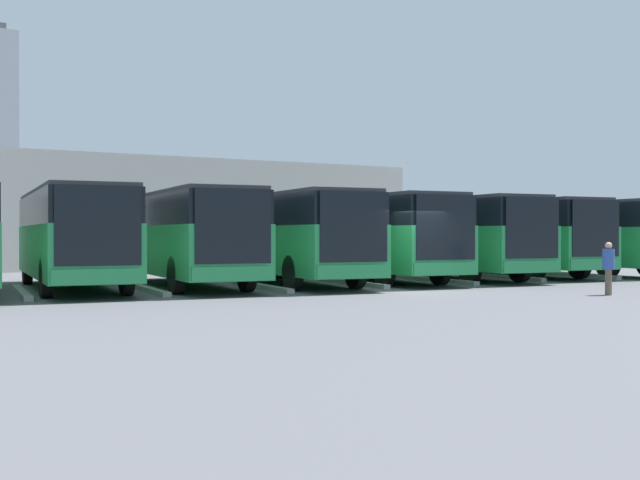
# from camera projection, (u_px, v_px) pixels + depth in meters

# --- Properties ---
(ground_plane) EXTENTS (600.00, 600.00, 0.00)m
(ground_plane) POSITION_uv_depth(u_px,v_px,m) (412.00, 291.00, 24.91)
(ground_plane) COLOR #5B5B60
(bus_0) EXTENTS (3.54, 11.00, 3.15)m
(bus_0) POSITION_uv_depth(u_px,v_px,m) (572.00, 234.00, 35.69)
(bus_0) COLOR #238447
(bus_0) RESTS_ON ground_plane
(curb_divider_0) EXTENTS (0.77, 5.45, 0.15)m
(curb_divider_0) POSITION_uv_depth(u_px,v_px,m) (570.00, 275.00, 33.42)
(curb_divider_0) COLOR #9E9E99
(curb_divider_0) RESTS_ON ground_plane
(bus_1) EXTENTS (3.54, 11.00, 3.15)m
(bus_1) POSITION_uv_depth(u_px,v_px,m) (505.00, 234.00, 34.24)
(bus_1) COLOR #238447
(bus_1) RESTS_ON ground_plane
(curb_divider_1) EXTENTS (0.77, 5.45, 0.15)m
(curb_divider_1) POSITION_uv_depth(u_px,v_px,m) (499.00, 277.00, 31.97)
(curb_divider_1) COLOR #9E9E99
(curb_divider_1) RESTS_ON ground_plane
(bus_2) EXTENTS (3.54, 11.00, 3.15)m
(bus_2) POSITION_uv_depth(u_px,v_px,m) (445.00, 234.00, 32.05)
(bus_2) COLOR #238447
(bus_2) RESTS_ON ground_plane
(curb_divider_2) EXTENTS (0.77, 5.45, 0.15)m
(curb_divider_2) POSITION_uv_depth(u_px,v_px,m) (434.00, 280.00, 29.78)
(curb_divider_2) COLOR #9E9E99
(curb_divider_2) RESTS_ON ground_plane
(bus_3) EXTENTS (3.54, 11.00, 3.15)m
(bus_3) POSITION_uv_depth(u_px,v_px,m) (367.00, 234.00, 30.37)
(bus_3) COLOR #238447
(bus_3) RESTS_ON ground_plane
(curb_divider_3) EXTENTS (0.77, 5.45, 0.15)m
(curb_divider_3) POSITION_uv_depth(u_px,v_px,m) (349.00, 282.00, 28.10)
(curb_divider_3) COLOR #9E9E99
(curb_divider_3) RESTS_ON ground_plane
(bus_4) EXTENTS (3.54, 11.00, 3.15)m
(bus_4) POSITION_uv_depth(u_px,v_px,m) (286.00, 234.00, 28.36)
(bus_4) COLOR #238447
(bus_4) RESTS_ON ground_plane
(curb_divider_4) EXTENTS (0.77, 5.45, 0.15)m
(curb_divider_4) POSITION_uv_depth(u_px,v_px,m) (259.00, 286.00, 26.09)
(curb_divider_4) COLOR #9E9E99
(curb_divider_4) RESTS_ON ground_plane
(bus_5) EXTENTS (3.54, 11.00, 3.15)m
(bus_5) POSITION_uv_depth(u_px,v_px,m) (184.00, 234.00, 27.02)
(bus_5) COLOR #238447
(bus_5) RESTS_ON ground_plane
(curb_divider_5) EXTENTS (0.77, 5.45, 0.15)m
(curb_divider_5) POSITION_uv_depth(u_px,v_px,m) (146.00, 289.00, 24.75)
(curb_divider_5) COLOR #9E9E99
(curb_divider_5) RESTS_ON ground_plane
(bus_6) EXTENTS (3.54, 11.00, 3.15)m
(bus_6) POSITION_uv_depth(u_px,v_px,m) (72.00, 234.00, 25.55)
(bus_6) COLOR #238447
(bus_6) RESTS_ON ground_plane
(curb_divider_6) EXTENTS (0.77, 5.45, 0.15)m
(curb_divider_6) POSITION_uv_depth(u_px,v_px,m) (21.00, 292.00, 23.28)
(curb_divider_6) COLOR #9E9E99
(curb_divider_6) RESTS_ON ground_plane
(pedestrian) EXTENTS (0.48, 0.48, 1.54)m
(pedestrian) POSITION_uv_depth(u_px,v_px,m) (608.00, 267.00, 23.22)
(pedestrian) COLOR brown
(pedestrian) RESTS_ON ground_plane
(station_building) EXTENTS (26.78, 13.20, 5.78)m
(station_building) POSITION_uv_depth(u_px,v_px,m) (159.00, 214.00, 45.91)
(station_building) COLOR beige
(station_building) RESTS_ON ground_plane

